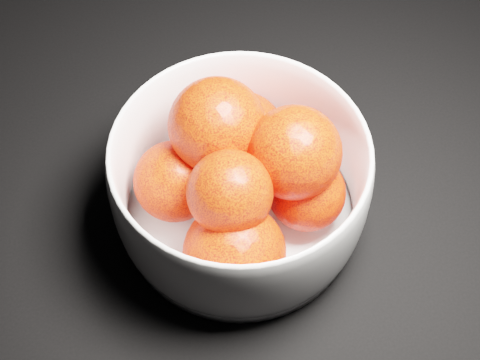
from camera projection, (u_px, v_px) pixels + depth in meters
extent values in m
cylinder|color=white|center=(240.00, 213.00, 0.53)|extent=(0.18, 0.18, 0.01)
sphere|color=#FF2409|center=(240.00, 137.00, 0.53)|extent=(0.07, 0.07, 0.07)
sphere|color=#FF2409|center=(175.00, 181.00, 0.50)|extent=(0.06, 0.06, 0.06)
sphere|color=#FF2409|center=(234.00, 253.00, 0.47)|extent=(0.07, 0.07, 0.07)
sphere|color=#FF2409|center=(307.00, 193.00, 0.50)|extent=(0.06, 0.06, 0.06)
sphere|color=#FF2409|center=(217.00, 126.00, 0.48)|extent=(0.07, 0.07, 0.07)
sphere|color=#FF2409|center=(230.00, 193.00, 0.45)|extent=(0.06, 0.06, 0.06)
sphere|color=#FF2409|center=(294.00, 153.00, 0.47)|extent=(0.07, 0.07, 0.07)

